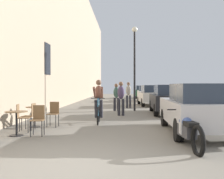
{
  "coord_description": "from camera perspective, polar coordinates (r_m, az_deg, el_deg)",
  "views": [
    {
      "loc": [
        0.89,
        -5.08,
        1.47
      ],
      "look_at": [
        0.13,
        15.28,
        1.19
      ],
      "focal_mm": 44.57,
      "sensor_mm": 36.0,
      "label": 1
    }
  ],
  "objects": [
    {
      "name": "ground_plane",
      "position": [
        5.37,
        -7.76,
        -15.15
      ],
      "size": [
        88.0,
        88.0,
        0.0
      ],
      "primitive_type": "plane",
      "color": "gray"
    },
    {
      "name": "building_facade_left",
      "position": [
        20.07,
        -10.72,
        13.62
      ],
      "size": [
        0.54,
        68.0,
        11.86
      ],
      "color": "tan",
      "rests_on": "ground_plane"
    },
    {
      "name": "cafe_table_near",
      "position": [
        8.66,
        -19.03,
        -5.56
      ],
      "size": [
        0.64,
        0.64,
        0.72
      ],
      "color": "black",
      "rests_on": "ground_plane"
    },
    {
      "name": "cafe_chair_near_toward_street",
      "position": [
        8.53,
        -14.93,
        -5.67
      ],
      "size": [
        0.41,
        0.41,
        0.89
      ],
      "color": "black",
      "rests_on": "ground_plane"
    },
    {
      "name": "cafe_chair_near_toward_wall",
      "position": [
        9.25,
        -18.11,
        -5.18
      ],
      "size": [
        0.43,
        0.43,
        0.89
      ],
      "color": "black",
      "rests_on": "ground_plane"
    },
    {
      "name": "cafe_table_mid",
      "position": [
        10.31,
        -15.54,
        -4.53
      ],
      "size": [
        0.64,
        0.64,
        0.72
      ],
      "color": "black",
      "rests_on": "ground_plane"
    },
    {
      "name": "cafe_chair_mid_toward_street",
      "position": [
        10.21,
        -11.9,
        -4.59
      ],
      "size": [
        0.41,
        0.41,
        0.89
      ],
      "color": "black",
      "rests_on": "ground_plane"
    },
    {
      "name": "cafe_chair_mid_toward_wall",
      "position": [
        9.64,
        -16.36,
        -4.93
      ],
      "size": [
        0.4,
        0.4,
        0.89
      ],
      "color": "black",
      "rests_on": "ground_plane"
    },
    {
      "name": "cyclist_on_bicycle",
      "position": [
        11.05,
        -2.77,
        -2.65
      ],
      "size": [
        0.52,
        1.76,
        1.74
      ],
      "color": "black",
      "rests_on": "ground_plane"
    },
    {
      "name": "pedestrian_near",
      "position": [
        13.6,
        1.85,
        -1.44
      ],
      "size": [
        0.34,
        0.24,
        1.67
      ],
      "color": "#26262D",
      "rests_on": "ground_plane"
    },
    {
      "name": "pedestrian_mid",
      "position": [
        16.08,
        0.89,
        -1.25
      ],
      "size": [
        0.36,
        0.27,
        1.6
      ],
      "color": "#26262D",
      "rests_on": "ground_plane"
    },
    {
      "name": "pedestrian_far",
      "position": [
        18.17,
        3.4,
        -0.81
      ],
      "size": [
        0.35,
        0.25,
        1.71
      ],
      "color": "#26262D",
      "rests_on": "ground_plane"
    },
    {
      "name": "street_lamp",
      "position": [
        16.31,
        4.66,
        6.55
      ],
      "size": [
        0.32,
        0.32,
        4.9
      ],
      "color": "black",
      "rests_on": "ground_plane"
    },
    {
      "name": "parked_car_nearest",
      "position": [
        8.95,
        17.15,
        -3.6
      ],
      "size": [
        1.89,
        4.34,
        1.53
      ],
      "color": "#B7B7BC",
      "rests_on": "ground_plane"
    },
    {
      "name": "parked_car_second",
      "position": [
        14.76,
        11.67,
        -1.89
      ],
      "size": [
        1.9,
        4.31,
        1.52
      ],
      "color": "black",
      "rests_on": "ground_plane"
    },
    {
      "name": "parked_car_third",
      "position": [
        20.68,
        8.16,
        -1.13
      ],
      "size": [
        1.92,
        4.29,
        1.5
      ],
      "color": "beige",
      "rests_on": "ground_plane"
    },
    {
      "name": "parked_car_fourth",
      "position": [
        26.83,
        7.11,
        -0.71
      ],
      "size": [
        1.86,
        4.2,
        1.48
      ],
      "color": "beige",
      "rests_on": "ground_plane"
    },
    {
      "name": "parked_car_fifth",
      "position": [
        32.71,
        6.15,
        -0.43
      ],
      "size": [
        1.81,
        4.19,
        1.48
      ],
      "color": "#23512D",
      "rests_on": "ground_plane"
    },
    {
      "name": "parked_motorcycle",
      "position": [
        6.88,
        15.12,
        -8.17
      ],
      "size": [
        0.62,
        2.14,
        0.92
      ],
      "color": "black",
      "rests_on": "ground_plane"
    }
  ]
}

